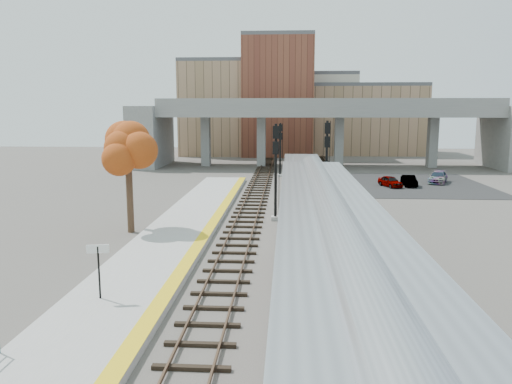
% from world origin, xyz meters
% --- Properties ---
extents(ground, '(160.00, 160.00, 0.00)m').
position_xyz_m(ground, '(0.00, 0.00, 0.00)').
color(ground, '#47423D').
rests_on(ground, ground).
extents(platform, '(4.50, 60.00, 0.35)m').
position_xyz_m(platform, '(-7.25, 0.00, 0.17)').
color(platform, '#9E9E99').
rests_on(platform, ground).
extents(yellow_strip, '(0.70, 60.00, 0.01)m').
position_xyz_m(yellow_strip, '(-5.35, 0.00, 0.35)').
color(yellow_strip, yellow).
rests_on(yellow_strip, platform).
extents(tracks, '(10.70, 95.00, 0.25)m').
position_xyz_m(tracks, '(0.93, 12.50, 0.08)').
color(tracks, black).
rests_on(tracks, ground).
extents(overpass, '(54.00, 12.00, 9.50)m').
position_xyz_m(overpass, '(4.92, 45.00, 5.81)').
color(overpass, slate).
rests_on(overpass, ground).
extents(buildings_far, '(43.00, 21.00, 20.60)m').
position_xyz_m(buildings_far, '(1.26, 66.57, 7.88)').
color(buildings_far, '#A47D5F').
rests_on(buildings_far, ground).
extents(parking_lot, '(14.00, 18.00, 0.04)m').
position_xyz_m(parking_lot, '(14.00, 28.00, 0.02)').
color(parking_lot, black).
rests_on(parking_lot, ground).
extents(locomotive, '(3.02, 19.05, 4.10)m').
position_xyz_m(locomotive, '(1.00, 10.71, 2.28)').
color(locomotive, '#A8AAB2').
rests_on(locomotive, ground).
extents(coach, '(3.03, 25.00, 5.00)m').
position_xyz_m(coach, '(1.00, -11.89, 2.80)').
color(coach, '#A8AAB2').
rests_on(coach, ground).
extents(signal_mast_near, '(0.60, 0.64, 7.05)m').
position_xyz_m(signal_mast_near, '(-1.10, 9.40, 3.50)').
color(signal_mast_near, '#9E9E99').
rests_on(signal_mast_near, ground).
extents(signal_mast_mid, '(0.60, 0.64, 7.13)m').
position_xyz_m(signal_mast_mid, '(3.00, 15.27, 3.56)').
color(signal_mast_mid, '#9E9E99').
rests_on(signal_mast_mid, ground).
extents(signal_mast_far, '(0.60, 0.64, 6.45)m').
position_xyz_m(signal_mast_far, '(-1.10, 33.61, 3.08)').
color(signal_mast_far, '#9E9E99').
rests_on(signal_mast_far, ground).
extents(station_sign, '(0.89, 0.22, 2.27)m').
position_xyz_m(station_sign, '(-7.92, -7.21, 1.98)').
color(station_sign, black).
rests_on(station_sign, platform).
extents(tree, '(3.60, 3.60, 7.52)m').
position_xyz_m(tree, '(-10.57, 5.28, 5.57)').
color(tree, '#382619').
rests_on(tree, ground).
extents(car_a, '(2.39, 3.59, 1.13)m').
position_xyz_m(car_a, '(10.53, 26.08, 0.61)').
color(car_a, '#99999E').
rests_on(car_a, parking_lot).
extents(car_b, '(1.32, 3.49, 1.14)m').
position_xyz_m(car_b, '(12.60, 26.62, 0.61)').
color(car_b, '#99999E').
rests_on(car_b, parking_lot).
extents(car_c, '(3.28, 4.68, 1.26)m').
position_xyz_m(car_c, '(16.34, 29.27, 0.67)').
color(car_c, '#99999E').
rests_on(car_c, parking_lot).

